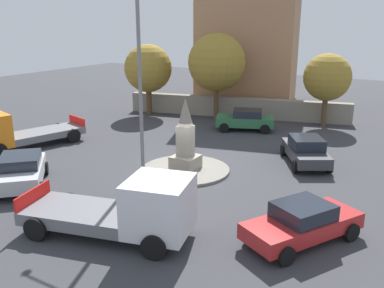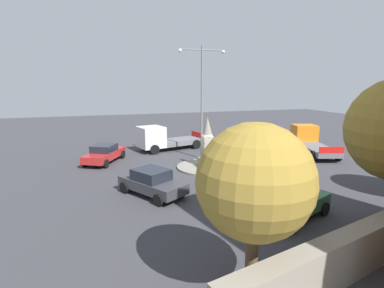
{
  "view_description": "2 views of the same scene",
  "coord_description": "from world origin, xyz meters",
  "px_view_note": "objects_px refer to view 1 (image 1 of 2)",
  "views": [
    {
      "loc": [
        -10.46,
        16.92,
        7.33
      ],
      "look_at": [
        -0.7,
        0.54,
        1.66
      ],
      "focal_mm": 39.4,
      "sensor_mm": 36.0,
      "label": 1
    },
    {
      "loc": [
        -7.59,
        -20.02,
        6.11
      ],
      "look_at": [
        -0.97,
        0.57,
        1.72
      ],
      "focal_mm": 28.37,
      "sensor_mm": 36.0,
      "label": 2
    }
  ],
  "objects_px": {
    "car_red_near_island": "(302,222)",
    "tree_far_corner": "(148,68)",
    "car_silver_waiting": "(21,170)",
    "corner_building": "(250,40)",
    "tree_near_wall": "(327,77)",
    "truck_orange_parked_left": "(13,132)",
    "streetlamp": "(140,68)",
    "car_dark_grey_far_side": "(306,150)",
    "car_green_approaching": "(245,119)",
    "tree_mid_cluster": "(217,63)",
    "truck_white_passing": "(131,209)",
    "monument": "(185,141)"
  },
  "relations": [
    {
      "from": "streetlamp",
      "to": "car_silver_waiting",
      "type": "height_order",
      "value": "streetlamp"
    },
    {
      "from": "tree_near_wall",
      "to": "tree_far_corner",
      "type": "height_order",
      "value": "tree_far_corner"
    },
    {
      "from": "truck_white_passing",
      "to": "car_red_near_island",
      "type": "bearing_deg",
      "value": -151.54
    },
    {
      "from": "car_green_approaching",
      "to": "tree_mid_cluster",
      "type": "distance_m",
      "value": 5.29
    },
    {
      "from": "car_dark_grey_far_side",
      "to": "streetlamp",
      "type": "bearing_deg",
      "value": 52.33
    },
    {
      "from": "car_red_near_island",
      "to": "corner_building",
      "type": "distance_m",
      "value": 25.17
    },
    {
      "from": "truck_orange_parked_left",
      "to": "corner_building",
      "type": "bearing_deg",
      "value": -106.83
    },
    {
      "from": "streetlamp",
      "to": "tree_far_corner",
      "type": "relative_size",
      "value": 1.62
    },
    {
      "from": "streetlamp",
      "to": "car_red_near_island",
      "type": "height_order",
      "value": "streetlamp"
    },
    {
      "from": "car_silver_waiting",
      "to": "corner_building",
      "type": "distance_m",
      "value": 23.97
    },
    {
      "from": "truck_orange_parked_left",
      "to": "corner_building",
      "type": "height_order",
      "value": "corner_building"
    },
    {
      "from": "truck_orange_parked_left",
      "to": "corner_building",
      "type": "relative_size",
      "value": 0.58
    },
    {
      "from": "streetlamp",
      "to": "truck_orange_parked_left",
      "type": "distance_m",
      "value": 10.86
    },
    {
      "from": "car_dark_grey_far_side",
      "to": "tree_far_corner",
      "type": "relative_size",
      "value": 0.78
    },
    {
      "from": "truck_white_passing",
      "to": "corner_building",
      "type": "xyz_separation_m",
      "value": [
        6.36,
        -24.63,
        4.54
      ]
    },
    {
      "from": "car_red_near_island",
      "to": "tree_far_corner",
      "type": "relative_size",
      "value": 0.82
    },
    {
      "from": "monument",
      "to": "truck_orange_parked_left",
      "type": "height_order",
      "value": "monument"
    },
    {
      "from": "tree_far_corner",
      "to": "truck_white_passing",
      "type": "bearing_deg",
      "value": 124.62
    },
    {
      "from": "truck_orange_parked_left",
      "to": "truck_white_passing",
      "type": "xyz_separation_m",
      "value": [
        -12.4,
        4.66,
        0.04
      ]
    },
    {
      "from": "truck_orange_parked_left",
      "to": "corner_building",
      "type": "distance_m",
      "value": 21.36
    },
    {
      "from": "tree_far_corner",
      "to": "car_dark_grey_far_side",
      "type": "bearing_deg",
      "value": 158.5
    },
    {
      "from": "car_silver_waiting",
      "to": "tree_mid_cluster",
      "type": "bearing_deg",
      "value": -94.21
    },
    {
      "from": "corner_building",
      "to": "tree_far_corner",
      "type": "height_order",
      "value": "corner_building"
    },
    {
      "from": "streetlamp",
      "to": "car_green_approaching",
      "type": "xyz_separation_m",
      "value": [
        0.21,
        -11.8,
        -4.62
      ]
    },
    {
      "from": "truck_orange_parked_left",
      "to": "tree_far_corner",
      "type": "bearing_deg",
      "value": -94.87
    },
    {
      "from": "truck_orange_parked_left",
      "to": "car_silver_waiting",
      "type": "bearing_deg",
      "value": 145.85
    },
    {
      "from": "car_red_near_island",
      "to": "truck_orange_parked_left",
      "type": "xyz_separation_m",
      "value": [
        17.55,
        -1.87,
        0.33
      ]
    },
    {
      "from": "car_dark_grey_far_side",
      "to": "truck_orange_parked_left",
      "type": "distance_m",
      "value": 16.51
    },
    {
      "from": "truck_orange_parked_left",
      "to": "tree_mid_cluster",
      "type": "relative_size",
      "value": 1.02
    },
    {
      "from": "streetlamp",
      "to": "tree_far_corner",
      "type": "distance_m",
      "value": 15.52
    },
    {
      "from": "tree_far_corner",
      "to": "truck_orange_parked_left",
      "type": "bearing_deg",
      "value": 85.13
    },
    {
      "from": "car_dark_grey_far_side",
      "to": "car_red_near_island",
      "type": "bearing_deg",
      "value": 105.55
    },
    {
      "from": "monument",
      "to": "truck_white_passing",
      "type": "xyz_separation_m",
      "value": [
        -1.93,
        6.69,
        -0.5
      ]
    },
    {
      "from": "car_silver_waiting",
      "to": "truck_orange_parked_left",
      "type": "bearing_deg",
      "value": -34.15
    },
    {
      "from": "corner_building",
      "to": "tree_far_corner",
      "type": "xyz_separation_m",
      "value": [
        5.03,
        8.13,
        -1.99
      ]
    },
    {
      "from": "car_green_approaching",
      "to": "car_red_near_island",
      "type": "height_order",
      "value": "car_green_approaching"
    },
    {
      "from": "streetlamp",
      "to": "tree_mid_cluster",
      "type": "bearing_deg",
      "value": -75.56
    },
    {
      "from": "car_green_approaching",
      "to": "tree_far_corner",
      "type": "distance_m",
      "value": 9.21
    },
    {
      "from": "car_dark_grey_far_side",
      "to": "truck_white_passing",
      "type": "xyz_separation_m",
      "value": [
        2.89,
        10.87,
        0.34
      ]
    },
    {
      "from": "truck_white_passing",
      "to": "car_dark_grey_far_side",
      "type": "bearing_deg",
      "value": -104.9
    },
    {
      "from": "corner_building",
      "to": "tree_near_wall",
      "type": "height_order",
      "value": "corner_building"
    },
    {
      "from": "car_green_approaching",
      "to": "tree_mid_cluster",
      "type": "height_order",
      "value": "tree_mid_cluster"
    },
    {
      "from": "truck_white_passing",
      "to": "tree_far_corner",
      "type": "height_order",
      "value": "tree_far_corner"
    },
    {
      "from": "truck_orange_parked_left",
      "to": "tree_far_corner",
      "type": "distance_m",
      "value": 12.16
    },
    {
      "from": "car_silver_waiting",
      "to": "tree_mid_cluster",
      "type": "height_order",
      "value": "tree_mid_cluster"
    },
    {
      "from": "truck_orange_parked_left",
      "to": "monument",
      "type": "bearing_deg",
      "value": -169.07
    },
    {
      "from": "tree_far_corner",
      "to": "corner_building",
      "type": "bearing_deg",
      "value": -121.75
    },
    {
      "from": "car_silver_waiting",
      "to": "car_red_near_island",
      "type": "distance_m",
      "value": 12.52
    },
    {
      "from": "car_green_approaching",
      "to": "tree_mid_cluster",
      "type": "bearing_deg",
      "value": -31.92
    },
    {
      "from": "car_red_near_island",
      "to": "tree_near_wall",
      "type": "relative_size",
      "value": 0.89
    }
  ]
}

